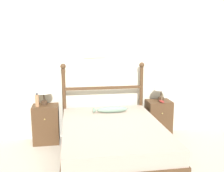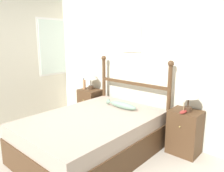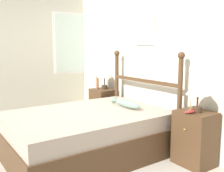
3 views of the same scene
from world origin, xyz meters
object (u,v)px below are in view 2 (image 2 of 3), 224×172
at_px(bed, 93,135).
at_px(table_lamp_right, 189,93).
at_px(nightstand_left, 90,105).
at_px(bottle, 84,84).
at_px(table_lamp_left, 91,76).
at_px(model_boat, 183,112).
at_px(fish_pillow, 122,105).
at_px(nightstand_right, 185,132).

relative_size(bed, table_lamp_right, 5.35).
relative_size(bed, nightstand_left, 3.08).
distance_m(table_lamp_right, bottle, 2.18).
xyz_separation_m(nightstand_left, bottle, (-0.12, -0.05, 0.44)).
distance_m(bed, table_lamp_left, 1.55).
xyz_separation_m(table_lamp_left, model_boat, (2.05, -0.16, -0.26)).
distance_m(table_lamp_right, model_boat, 0.28).
relative_size(model_boat, fish_pillow, 0.33).
relative_size(bed, bottle, 8.68).
distance_m(table_lamp_left, table_lamp_right, 2.07).
height_order(table_lamp_left, fish_pillow, table_lamp_left).
bearing_deg(table_lamp_left, table_lamp_right, -1.68).
relative_size(bed, table_lamp_left, 5.35).
xyz_separation_m(nightstand_right, table_lamp_right, (0.03, -0.02, 0.61)).
bearing_deg(nightstand_left, bottle, -158.86).
bearing_deg(table_lamp_right, table_lamp_left, 178.32).
xyz_separation_m(table_lamp_left, bottle, (-0.10, -0.09, -0.17)).
relative_size(table_lamp_right, model_boat, 1.98).
bearing_deg(bed, nightstand_left, 138.18).
relative_size(table_lamp_right, fish_pillow, 0.65).
height_order(model_boat, fish_pillow, model_boat).
xyz_separation_m(bottle, model_boat, (2.15, -0.07, -0.09)).
relative_size(bed, nightstand_right, 3.08).
bearing_deg(bed, table_lamp_left, 137.30).
xyz_separation_m(nightstand_right, fish_pillow, (-0.94, -0.31, 0.30)).
bearing_deg(bottle, bed, -37.14).
bearing_deg(nightstand_right, table_lamp_right, -31.84).
relative_size(table_lamp_left, model_boat, 1.98).
xyz_separation_m(nightstand_left, model_boat, (2.03, -0.11, 0.35)).
bearing_deg(bottle, table_lamp_left, 41.40).
height_order(nightstand_right, bottle, bottle).
bearing_deg(table_lamp_left, model_boat, -4.42).
xyz_separation_m(nightstand_right, table_lamp_left, (-2.04, 0.04, 0.61)).
bearing_deg(bed, model_boat, 37.86).
height_order(nightstand_right, fish_pillow, fish_pillow).
distance_m(nightstand_left, table_lamp_left, 0.61).
relative_size(nightstand_left, model_boat, 3.43).
bearing_deg(model_boat, bed, -142.14).
xyz_separation_m(bed, model_boat, (1.02, 0.79, 0.40)).
bearing_deg(nightstand_right, bottle, -178.75).
bearing_deg(fish_pillow, table_lamp_left, 161.90).
xyz_separation_m(bottle, fish_pillow, (1.20, -0.27, -0.14)).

